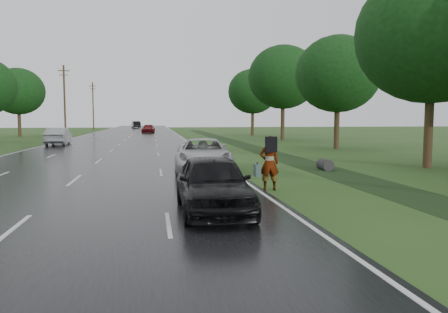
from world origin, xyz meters
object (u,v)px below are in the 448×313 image
object	(u,v)px
pedestrian	(269,162)
white_pickup	(203,155)
silver_sedan	(58,136)
dark_sedan	(213,183)

from	to	relation	value
pedestrian	white_pickup	distance (m)	5.91
silver_sedan	dark_sedan	bearing A→B (deg)	106.61
pedestrian	silver_sedan	world-z (taller)	pedestrian
dark_sedan	white_pickup	bearing A→B (deg)	85.26
dark_sedan	silver_sedan	world-z (taller)	silver_sedan
white_pickup	dark_sedan	xyz separation A→B (m)	(-0.77, -9.08, 0.00)
white_pickup	silver_sedan	xyz separation A→B (m)	(-11.04, 21.96, 0.03)
pedestrian	dark_sedan	xyz separation A→B (m)	(-2.45, -3.41, -0.18)
white_pickup	silver_sedan	distance (m)	24.58
pedestrian	white_pickup	world-z (taller)	pedestrian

